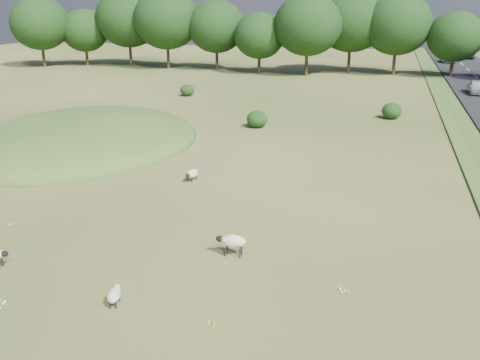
# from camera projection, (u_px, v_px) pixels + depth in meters

# --- Properties ---
(ground) EXTENTS (160.00, 160.00, 0.00)m
(ground) POSITION_uv_depth(u_px,v_px,m) (269.00, 129.00, 42.65)
(ground) COLOR #324816
(ground) RESTS_ON ground
(mound) EXTENTS (16.00, 20.00, 4.00)m
(mound) POSITION_uv_depth(u_px,v_px,m) (82.00, 143.00, 38.36)
(mound) COLOR #33561E
(mound) RESTS_ON ground
(treeline) EXTENTS (96.28, 14.66, 11.70)m
(treeline) POSITION_uv_depth(u_px,v_px,m) (318.00, 25.00, 73.25)
(treeline) COLOR black
(treeline) RESTS_ON ground
(shrubs) EXTENTS (22.82, 14.34, 1.39)m
(shrubs) POSITION_uv_depth(u_px,v_px,m) (284.00, 107.00, 47.82)
(shrubs) COLOR black
(shrubs) RESTS_ON ground
(sheep_0) EXTENTS (0.63, 1.04, 0.57)m
(sheep_0) POSITION_uv_depth(u_px,v_px,m) (114.00, 295.00, 17.78)
(sheep_0) COLOR beige
(sheep_0) RESTS_ON ground
(sheep_1) EXTENTS (1.23, 0.55, 0.90)m
(sheep_1) POSITION_uv_depth(u_px,v_px,m) (232.00, 241.00, 21.12)
(sheep_1) COLOR beige
(sheep_1) RESTS_ON ground
(sheep_2) EXTENTS (0.65, 1.16, 0.65)m
(sheep_2) POSITION_uv_depth(u_px,v_px,m) (192.00, 174.00, 30.11)
(sheep_2) COLOR beige
(sheep_2) RESTS_ON ground
(car_3) EXTENTS (2.34, 5.09, 1.41)m
(car_3) POSITION_uv_depth(u_px,v_px,m) (449.00, 58.00, 87.01)
(car_3) COLOR silver
(car_3) RESTS_ON road
(car_4) EXTENTS (1.67, 4.15, 1.41)m
(car_4) POSITION_uv_depth(u_px,v_px,m) (477.00, 87.00, 57.21)
(car_4) COLOR #B6B8BF
(car_4) RESTS_ON road
(car_5) EXTENTS (1.87, 4.60, 1.34)m
(car_5) POSITION_uv_depth(u_px,v_px,m) (468.00, 55.00, 92.82)
(car_5) COLOR navy
(car_5) RESTS_ON road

